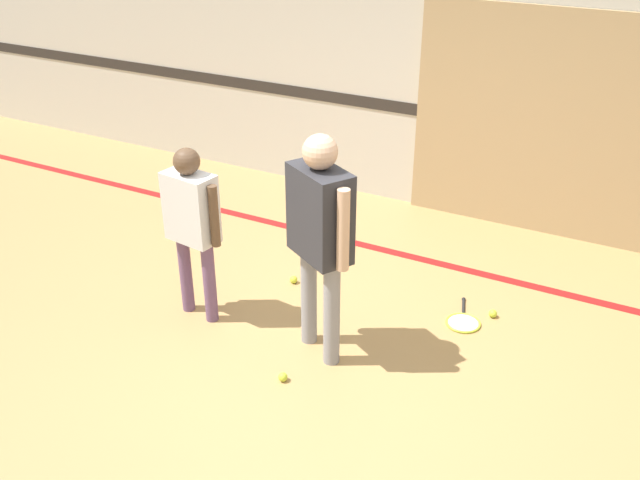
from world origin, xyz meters
name	(u,v)px	position (x,y,z in m)	size (l,w,h in m)	color
ground_plane	(312,363)	(0.00, 0.00, 0.00)	(16.00, 16.00, 0.00)	tan
wall_back	(461,57)	(0.00, 2.97, 1.60)	(16.00, 0.07, 3.20)	beige
wall_panel	(568,129)	(1.08, 2.91, 1.07)	(2.91, 0.05, 2.13)	tan
floor_stripe	(406,255)	(0.00, 1.82, 0.00)	(14.40, 0.10, 0.01)	red
person_instructor	(320,225)	(-0.02, 0.16, 1.04)	(0.57, 0.46, 1.69)	gray
person_student_left	(192,216)	(-1.10, 0.14, 0.87)	(0.53, 0.27, 1.41)	#6B4C70
racket_spare_on_floor	(463,321)	(0.81, 1.01, 0.01)	(0.35, 0.53, 0.03)	#C6D838
tennis_ball_near_instructor	(283,377)	(-0.08, -0.28, 0.03)	(0.07, 0.07, 0.07)	#CCE038
tennis_ball_by_spare_racket	(493,314)	(0.99, 1.19, 0.03)	(0.07, 0.07, 0.07)	#CCE038
tennis_ball_stray_left	(294,280)	(-0.68, 0.90, 0.03)	(0.07, 0.07, 0.07)	#CCE038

